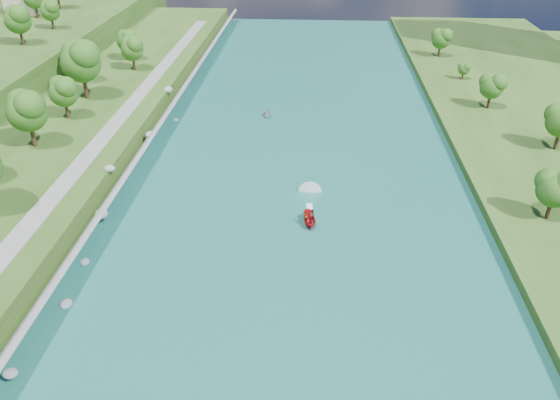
{
  "coord_description": "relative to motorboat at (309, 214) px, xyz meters",
  "views": [
    {
      "loc": [
        3.09,
        -50.76,
        41.32
      ],
      "look_at": [
        -1.29,
        14.96,
        2.5
      ],
      "focal_mm": 35.0,
      "sensor_mm": 36.0,
      "label": 1
    }
  ],
  "objects": [
    {
      "name": "motorboat",
      "position": [
        0.0,
        0.0,
        0.0
      ],
      "size": [
        3.6,
        18.9,
        2.21
      ],
      "rotation": [
        0.0,
        0.0,
        3.29
      ],
      "color": "#B80E16",
      "rests_on": "river_water"
    },
    {
      "name": "ground",
      "position": [
        -2.88,
        -14.41,
        -0.77
      ],
      "size": [
        260.0,
        260.0,
        0.0
      ],
      "primitive_type": "plane",
      "color": "#2D5119",
      "rests_on": "ground"
    },
    {
      "name": "raft",
      "position": [
        -9.32,
        37.68,
        -0.3
      ],
      "size": [
        2.91,
        3.66,
        1.48
      ],
      "rotation": [
        0.0,
        0.0,
        0.18
      ],
      "color": "gray",
      "rests_on": "river_water"
    },
    {
      "name": "trees_ridge",
      "position": [
        -70.81,
        76.25,
        13.2
      ],
      "size": [
        15.21,
        45.54,
        10.63
      ],
      "color": "#185115",
      "rests_on": "ridge_west"
    },
    {
      "name": "riprap_bank",
      "position": [
        -28.73,
        4.94,
        1.04
      ],
      "size": [
        5.09,
        236.0,
        4.66
      ],
      "color": "slate",
      "rests_on": "ground"
    },
    {
      "name": "river_water",
      "position": [
        -2.88,
        5.59,
        -0.72
      ],
      "size": [
        55.0,
        240.0,
        0.1
      ],
      "primitive_type": "cube",
      "color": "#195C60",
      "rests_on": "ground"
    },
    {
      "name": "riverside_path",
      "position": [
        -35.38,
        5.59,
        2.78
      ],
      "size": [
        3.0,
        200.0,
        0.1
      ],
      "primitive_type": "cube",
      "color": "gray",
      "rests_on": "berm_west"
    },
    {
      "name": "ridge_west",
      "position": [
        -85.38,
        80.59,
        3.73
      ],
      "size": [
        60.0,
        120.0,
        9.0
      ],
      "primitive_type": "cube",
      "color": "#2D5119",
      "rests_on": "ground"
    }
  ]
}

